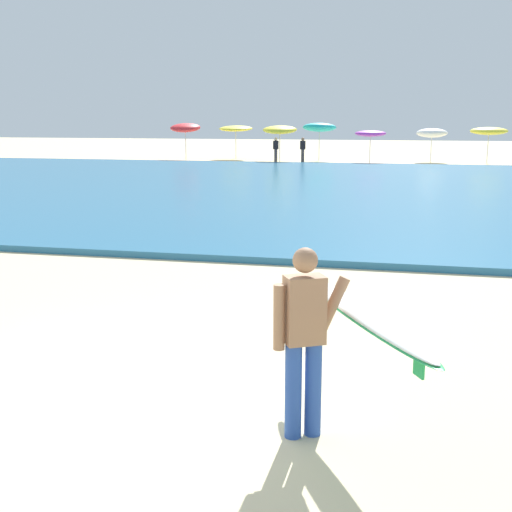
{
  "coord_description": "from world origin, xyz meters",
  "views": [
    {
      "loc": [
        2.72,
        -6.13,
        2.81
      ],
      "look_at": [
        0.9,
        1.85,
        1.1
      ],
      "focal_mm": 46.51,
      "sensor_mm": 36.0,
      "label": 1
    }
  ],
  "objects_px": {
    "surfer_with_board": "(331,324)",
    "beachgoer_near_row_mid": "(303,149)",
    "beach_umbrella_5": "(432,133)",
    "beachgoer_near_row_left": "(276,149)",
    "beach_umbrella_0": "(185,128)",
    "beach_umbrella_2": "(280,130)",
    "beach_umbrella_6": "(489,131)",
    "beach_umbrella_1": "(236,129)",
    "beach_umbrella_4": "(370,133)",
    "beach_umbrella_3": "(319,127)"
  },
  "relations": [
    {
      "from": "beachgoer_near_row_mid",
      "to": "beach_umbrella_2",
      "type": "bearing_deg",
      "value": 163.62
    },
    {
      "from": "beach_umbrella_1",
      "to": "beach_umbrella_2",
      "type": "xyz_separation_m",
      "value": [
        3.6,
        -2.63,
        -0.02
      ]
    },
    {
      "from": "beach_umbrella_3",
      "to": "beach_umbrella_4",
      "type": "xyz_separation_m",
      "value": [
        3.44,
        -1.88,
        -0.34
      ]
    },
    {
      "from": "beach_umbrella_0",
      "to": "beach_umbrella_1",
      "type": "distance_m",
      "value": 3.64
    },
    {
      "from": "beach_umbrella_0",
      "to": "beach_umbrella_6",
      "type": "bearing_deg",
      "value": 2.37
    },
    {
      "from": "beach_umbrella_0",
      "to": "beach_umbrella_2",
      "type": "distance_m",
      "value": 6.52
    },
    {
      "from": "beach_umbrella_3",
      "to": "beach_umbrella_6",
      "type": "bearing_deg",
      "value": -3.37
    },
    {
      "from": "beach_umbrella_0",
      "to": "beach_umbrella_1",
      "type": "bearing_deg",
      "value": 36.9
    },
    {
      "from": "beach_umbrella_5",
      "to": "beachgoer_near_row_left",
      "type": "bearing_deg",
      "value": -162.49
    },
    {
      "from": "surfer_with_board",
      "to": "beach_umbrella_2",
      "type": "bearing_deg",
      "value": 101.49
    },
    {
      "from": "beach_umbrella_1",
      "to": "beachgoer_near_row_left",
      "type": "distance_m",
      "value": 4.95
    },
    {
      "from": "beach_umbrella_1",
      "to": "beach_umbrella_4",
      "type": "distance_m",
      "value": 9.71
    },
    {
      "from": "beach_umbrella_2",
      "to": "beachgoer_near_row_mid",
      "type": "xyz_separation_m",
      "value": [
        1.57,
        -0.46,
        -1.2
      ]
    },
    {
      "from": "surfer_with_board",
      "to": "beachgoer_near_row_mid",
      "type": "bearing_deg",
      "value": 99.24
    },
    {
      "from": "beach_umbrella_3",
      "to": "beach_umbrella_6",
      "type": "height_order",
      "value": "beach_umbrella_3"
    },
    {
      "from": "beach_umbrella_5",
      "to": "beach_umbrella_3",
      "type": "bearing_deg",
      "value": -176.12
    },
    {
      "from": "beach_umbrella_5",
      "to": "beach_umbrella_6",
      "type": "relative_size",
      "value": 0.97
    },
    {
      "from": "beachgoer_near_row_left",
      "to": "beachgoer_near_row_mid",
      "type": "distance_m",
      "value": 1.71
    },
    {
      "from": "beach_umbrella_6",
      "to": "beachgoer_near_row_mid",
      "type": "height_order",
      "value": "beach_umbrella_6"
    },
    {
      "from": "beach_umbrella_2",
      "to": "beach_umbrella_0",
      "type": "bearing_deg",
      "value": 176.07
    },
    {
      "from": "beach_umbrella_6",
      "to": "beach_umbrella_3",
      "type": "bearing_deg",
      "value": 176.63
    },
    {
      "from": "beach_umbrella_4",
      "to": "beachgoer_near_row_mid",
      "type": "distance_m",
      "value": 4.31
    },
    {
      "from": "beach_umbrella_2",
      "to": "beachgoer_near_row_mid",
      "type": "relative_size",
      "value": 1.5
    },
    {
      "from": "surfer_with_board",
      "to": "beach_umbrella_3",
      "type": "distance_m",
      "value": 39.02
    },
    {
      "from": "beach_umbrella_0",
      "to": "beachgoer_near_row_left",
      "type": "relative_size",
      "value": 1.6
    },
    {
      "from": "beach_umbrella_0",
      "to": "beach_umbrella_3",
      "type": "bearing_deg",
      "value": 9.17
    },
    {
      "from": "beachgoer_near_row_left",
      "to": "beach_umbrella_2",
      "type": "bearing_deg",
      "value": 79.66
    },
    {
      "from": "beach_umbrella_4",
      "to": "beach_umbrella_6",
      "type": "distance_m",
      "value": 7.24
    },
    {
      "from": "beach_umbrella_1",
      "to": "beach_umbrella_0",
      "type": "bearing_deg",
      "value": -143.1
    },
    {
      "from": "beach_umbrella_0",
      "to": "beach_umbrella_3",
      "type": "xyz_separation_m",
      "value": [
        8.81,
        1.42,
        0.03
      ]
    },
    {
      "from": "beach_umbrella_2",
      "to": "beachgoer_near_row_left",
      "type": "xyz_separation_m",
      "value": [
        -0.12,
        -0.68,
        -1.2
      ]
    },
    {
      "from": "beach_umbrella_1",
      "to": "beach_umbrella_3",
      "type": "relative_size",
      "value": 0.91
    },
    {
      "from": "beach_umbrella_2",
      "to": "beachgoer_near_row_mid",
      "type": "bearing_deg",
      "value": -16.38
    },
    {
      "from": "surfer_with_board",
      "to": "beach_umbrella_2",
      "type": "relative_size",
      "value": 1.13
    },
    {
      "from": "beach_umbrella_1",
      "to": "beach_umbrella_3",
      "type": "height_order",
      "value": "beach_umbrella_3"
    },
    {
      "from": "beach_umbrella_0",
      "to": "beach_umbrella_2",
      "type": "bearing_deg",
      "value": -3.93
    },
    {
      "from": "beach_umbrella_6",
      "to": "beach_umbrella_0",
      "type": "bearing_deg",
      "value": -177.63
    },
    {
      "from": "beach_umbrella_4",
      "to": "beach_umbrella_5",
      "type": "distance_m",
      "value": 4.45
    },
    {
      "from": "surfer_with_board",
      "to": "beachgoer_near_row_mid",
      "type": "height_order",
      "value": "surfer_with_board"
    },
    {
      "from": "beach_umbrella_5",
      "to": "beachgoer_near_row_left",
      "type": "distance_m",
      "value": 10.15
    },
    {
      "from": "beach_umbrella_3",
      "to": "beach_umbrella_0",
      "type": "bearing_deg",
      "value": -170.83
    },
    {
      "from": "beach_umbrella_3",
      "to": "surfer_with_board",
      "type": "bearing_deg",
      "value": -82.37
    },
    {
      "from": "beach_umbrella_6",
      "to": "beachgoer_near_row_left",
      "type": "relative_size",
      "value": 1.42
    },
    {
      "from": "surfer_with_board",
      "to": "beach_umbrella_4",
      "type": "relative_size",
      "value": 1.32
    },
    {
      "from": "surfer_with_board",
      "to": "beach_umbrella_0",
      "type": "height_order",
      "value": "beach_umbrella_0"
    },
    {
      "from": "beach_umbrella_5",
      "to": "beach_umbrella_1",
      "type": "bearing_deg",
      "value": 178.81
    },
    {
      "from": "beach_umbrella_2",
      "to": "beach_umbrella_6",
      "type": "relative_size",
      "value": 1.05
    },
    {
      "from": "beach_umbrella_0",
      "to": "beachgoer_near_row_left",
      "type": "xyz_separation_m",
      "value": [
        6.38,
        -1.13,
        -1.3
      ]
    },
    {
      "from": "beachgoer_near_row_mid",
      "to": "beach_umbrella_5",
      "type": "bearing_deg",
      "value": 19.54
    },
    {
      "from": "beach_umbrella_1",
      "to": "beach_umbrella_2",
      "type": "height_order",
      "value": "beach_umbrella_2"
    }
  ]
}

